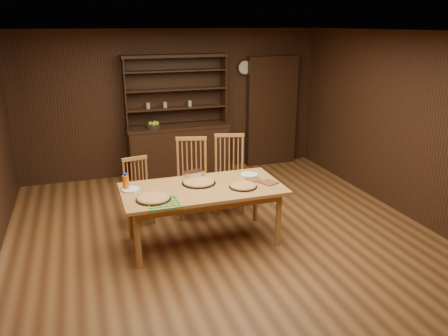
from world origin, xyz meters
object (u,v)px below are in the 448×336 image
object	(u,v)px
chair_center	(192,174)
chair_right	(230,170)
juice_bottle	(126,182)
dining_table	(203,193)
china_hutch	(178,144)
chair_left	(138,188)

from	to	relation	value
chair_center	chair_right	bearing A→B (deg)	16.39
chair_center	juice_bottle	xyz separation A→B (m)	(-1.00, -0.68, 0.24)
dining_table	chair_right	xyz separation A→B (m)	(0.68, 0.93, -0.07)
china_hutch	chair_left	xyz separation A→B (m)	(-0.98, -1.74, -0.11)
chair_left	chair_right	xyz separation A→B (m)	(1.37, 0.02, 0.12)
chair_right	dining_table	bearing A→B (deg)	-110.38
dining_table	chair_left	distance (m)	1.16
chair_left	chair_center	size ratio (longest dim) A/B	0.81
dining_table	chair_left	bearing A→B (deg)	126.80
china_hutch	juice_bottle	size ratio (longest dim) A/B	10.46
chair_left	chair_right	bearing A→B (deg)	-8.67
china_hutch	chair_right	xyz separation A→B (m)	(0.39, -1.72, 0.01)
juice_bottle	dining_table	bearing A→B (deg)	-14.67
chair_left	chair_right	size ratio (longest dim) A/B	0.81
chair_center	juice_bottle	size ratio (longest dim) A/B	5.47
china_hutch	dining_table	xyz separation A→B (m)	(-0.29, -2.66, 0.08)
chair_right	juice_bottle	distance (m)	1.75
china_hutch	juice_bottle	distance (m)	2.71
chair_center	juice_bottle	distance (m)	1.24
china_hutch	dining_table	bearing A→B (deg)	-96.24
china_hutch	dining_table	world-z (taller)	china_hutch
dining_table	chair_center	xyz separation A→B (m)	(0.10, 0.92, -0.07)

